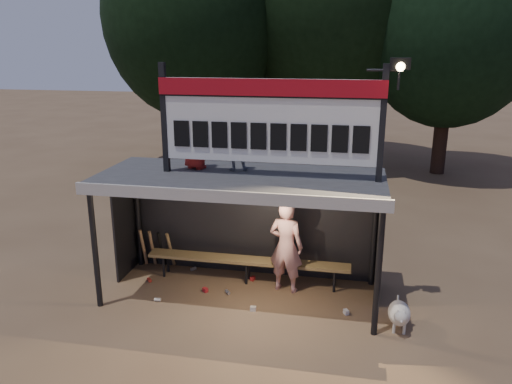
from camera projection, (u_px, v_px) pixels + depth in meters
The scene contains 12 objects.
ground at pixel (241, 294), 9.37m from camera, with size 80.00×80.00×0.00m, color brown.
player at pixel (286, 246), 9.29m from camera, with size 0.65×0.43×1.78m, color white.
child_a at pixel (236, 144), 8.92m from camera, with size 0.46×0.36×0.94m, color gray.
child_b at pixel (195, 139), 9.01m from camera, with size 0.53×0.35×1.09m, color #AB1F1A.
dugout_shelter at pixel (244, 197), 9.08m from camera, with size 5.10×2.08×2.32m.
scoreboard_assembly at pixel (272, 118), 8.32m from camera, with size 4.10×0.27×1.99m.
bench at pixel (247, 261), 9.76m from camera, with size 4.00×0.35×0.48m.
tree_left at pixel (193, 16), 17.97m from camera, with size 6.46×6.46×9.27m.
tree_right at pixel (452, 24), 16.87m from camera, with size 6.08×6.08×8.72m.
dog at pixel (399, 314), 8.15m from camera, with size 0.36×0.81×0.49m.
bats at pixel (157, 248), 10.39m from camera, with size 0.68×0.35×0.84m.
litter at pixel (223, 291), 9.43m from camera, with size 3.97×1.48×0.08m.
Camera 1 is at (1.89, -8.24, 4.49)m, focal length 35.00 mm.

